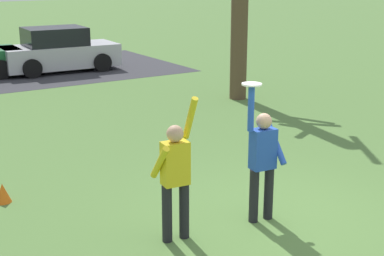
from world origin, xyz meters
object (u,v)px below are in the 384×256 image
(person_catcher, at_px, (263,158))
(field_cone_orange, at_px, (3,193))
(parked_car_silver, at_px, (59,51))
(person_defender, at_px, (175,173))
(frisbee_disc, at_px, (252,84))

(person_catcher, xyz_separation_m, field_cone_orange, (-3.09, 2.73, -0.82))
(parked_car_silver, distance_m, field_cone_orange, 12.11)
(person_defender, distance_m, field_cone_orange, 3.20)
(person_catcher, bearing_deg, field_cone_orange, -35.58)
(person_defender, height_order, parked_car_silver, person_defender)
(person_catcher, height_order, frisbee_disc, frisbee_disc)
(person_catcher, distance_m, parked_car_silver, 13.92)
(person_defender, distance_m, frisbee_disc, 1.62)
(frisbee_disc, height_order, parked_car_silver, frisbee_disc)
(person_catcher, height_order, field_cone_orange, person_catcher)
(person_catcher, xyz_separation_m, frisbee_disc, (-0.22, 0.02, 1.11))
(person_defender, height_order, frisbee_disc, frisbee_disc)
(person_defender, xyz_separation_m, parked_car_silver, (3.19, 13.65, -0.25))
(person_defender, bearing_deg, field_cone_orange, 129.16)
(frisbee_disc, bearing_deg, person_defender, 174.05)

